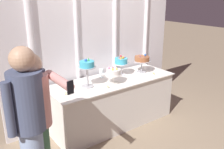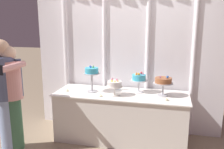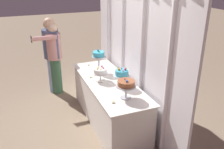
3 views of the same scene
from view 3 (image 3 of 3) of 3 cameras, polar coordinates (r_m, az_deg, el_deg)
name	(u,v)px [view 3 (image 3 of 3)]	position (r m, az deg, el deg)	size (l,w,h in m)	color
ground_plane	(104,121)	(4.41, -1.97, -10.83)	(24.00, 24.00, 0.00)	gray
draped_curtain	(133,40)	(4.03, 4.86, 7.99)	(3.13, 0.17, 2.64)	white
cake_table	(109,101)	(4.24, -0.76, -6.28)	(2.04, 0.73, 0.76)	white
cake_display_leftmost	(99,56)	(4.36, -3.12, 4.30)	(0.25, 0.25, 0.43)	#B2B2B7
cake_display_midleft	(100,72)	(4.03, -2.74, 0.64)	(0.25, 0.25, 0.26)	silver
cake_display_midright	(122,74)	(3.81, 2.27, 0.17)	(0.26, 0.26, 0.33)	silver
cake_display_rightmost	(126,84)	(3.47, 3.29, -2.29)	(0.29, 0.29, 0.31)	#B2B2B7
wine_glass	(118,72)	(4.16, 1.48, 0.51)	(0.08, 0.08, 0.14)	silver
tealight_far_left	(89,65)	(4.78, -5.40, 2.26)	(0.04, 0.04, 0.03)	beige
tealight_near_left	(91,77)	(4.22, -4.89, -0.59)	(0.05, 0.05, 0.03)	beige
tealight_near_right	(113,102)	(3.43, 0.31, -6.44)	(0.05, 0.05, 0.03)	beige
guest_man_dark_suit	(52,53)	(5.26, -13.79, 4.94)	(0.46, 0.43, 1.60)	#93ADD6
guest_man_pink_jacket	(54,55)	(5.19, -13.29, 4.34)	(0.46, 0.62, 1.52)	#3D6B4C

